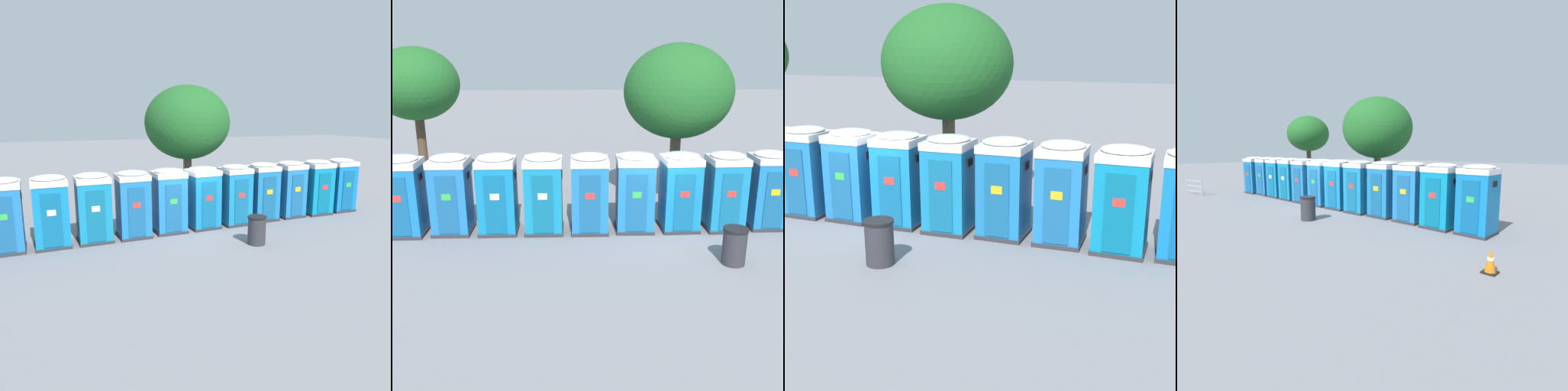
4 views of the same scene
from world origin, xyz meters
TOP-DOWN VIEW (x-y plane):
  - ground_plane at (0.00, 0.00)m, footprint 120.00×120.00m
  - portapotty_0 at (-8.03, 0.07)m, footprint 1.25×1.22m
  - portapotty_1 at (-6.57, 0.20)m, footprint 1.20×1.21m
  - portapotty_2 at (-5.11, 0.19)m, footprint 1.23×1.22m
  - portapotty_3 at (-3.65, 0.19)m, footprint 1.22×1.21m
  - portapotty_4 at (-2.19, 0.18)m, footprint 1.20×1.21m
  - portapotty_5 at (-0.73, 0.25)m, footprint 1.24×1.22m
  - portapotty_6 at (0.73, 0.27)m, footprint 1.24×1.24m
  - portapotty_7 at (2.19, 0.26)m, footprint 1.22×1.23m
  - portapotty_8 at (3.64, 0.39)m, footprint 1.19×1.21m
  - street_tree_0 at (-9.03, 5.37)m, footprint 3.47×3.47m
  - street_tree_1 at (1.06, 2.80)m, footprint 3.89×3.89m
  - trash_can at (1.66, -2.40)m, footprint 0.68×0.68m

SIDE VIEW (x-z plane):
  - ground_plane at x=0.00m, z-range 0.00..0.00m
  - trash_can at x=1.66m, z-range 0.00..1.04m
  - portapotty_0 at x=-8.03m, z-range 0.01..2.55m
  - portapotty_3 at x=-3.65m, z-range 0.01..2.55m
  - portapotty_5 at x=-0.73m, z-range 0.01..2.55m
  - portapotty_2 at x=-5.11m, z-range 0.01..2.55m
  - portapotty_6 at x=0.73m, z-range 0.01..2.55m
  - portapotty_4 at x=-2.19m, z-range 0.01..2.55m
  - portapotty_8 at x=3.64m, z-range 0.01..2.55m
  - portapotty_1 at x=-6.57m, z-range 0.01..2.55m
  - portapotty_7 at x=2.19m, z-range 0.01..2.55m
  - street_tree_1 at x=1.06m, z-range 1.25..7.14m
  - street_tree_0 at x=-9.03m, z-range 1.41..7.21m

